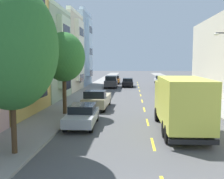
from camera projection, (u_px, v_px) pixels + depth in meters
ground_plane at (140, 92)px, 36.69m from camera, size 160.00×160.00×0.00m
sidewalk_left at (86, 93)px, 35.22m from camera, size 3.20×120.00×0.14m
sidewalk_right at (196, 94)px, 34.18m from camera, size 3.20×120.00×0.14m
lane_centerline_dashes at (141, 98)px, 31.24m from camera, size 0.14×47.20×0.01m
townhouse_third_sage at (16, 56)px, 29.42m from camera, size 11.11×8.39×10.11m
townhouse_fourth_cream at (33, 54)px, 37.99m from camera, size 13.79×8.39×11.06m
townhouse_fifth_powder_blue at (59, 50)px, 46.31m from camera, size 11.06×8.39×12.68m
street_tree_nearest at (11, 47)px, 11.64m from camera, size 4.14×4.14×7.51m
street_tree_second at (64, 57)px, 20.73m from camera, size 3.29×3.29×6.37m
delivery_box_truck at (181, 101)px, 16.03m from camera, size 2.49×7.40×3.32m
parked_hatchback_orange at (115, 80)px, 50.65m from camera, size 1.82×4.04×1.50m
parked_suv_charcoal at (111, 82)px, 43.07m from camera, size 2.07×4.85×1.93m
parked_suv_navy at (169, 83)px, 40.06m from camera, size 1.96×4.80×1.93m
parked_sedan_silver at (82, 115)px, 17.63m from camera, size 1.91×4.54×1.43m
parked_hatchback_white at (160, 79)px, 51.45m from camera, size 1.79×4.02×1.50m
parked_pickup_champagne at (97, 99)px, 24.23m from camera, size 2.16×5.36×1.73m
moving_black_sedan at (128, 82)px, 44.75m from camera, size 1.80×4.50×1.43m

